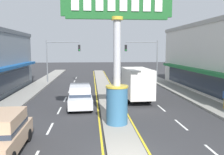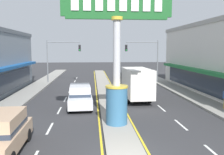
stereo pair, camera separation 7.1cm
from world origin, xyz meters
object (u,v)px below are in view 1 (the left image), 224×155
(traffic_light_left_side, at_px, (59,54))
(suv_far_right_lane, at_px, (2,133))
(traffic_light_right_side, at_px, (145,54))
(district_sign, at_px, (117,65))
(suv_near_right_lane, at_px, (80,96))
(box_truck_near_left_lane, at_px, (135,82))

(traffic_light_left_side, distance_m, suv_far_right_lane, 23.64)
(traffic_light_right_side, bearing_deg, traffic_light_left_side, 175.66)
(district_sign, distance_m, traffic_light_right_side, 19.89)
(suv_far_right_lane, bearing_deg, traffic_light_right_side, 61.84)
(traffic_light_right_side, xyz_separation_m, suv_far_right_lane, (-12.03, -22.48, -3.26))
(district_sign, distance_m, suv_far_right_lane, 7.49)
(district_sign, distance_m, traffic_light_left_side, 20.78)
(district_sign, xyz_separation_m, suv_near_right_lane, (-2.58, 5.09, -2.98))
(traffic_light_right_side, relative_size, suv_far_right_lane, 1.34)
(district_sign, relative_size, suv_far_right_lane, 1.80)
(traffic_light_right_side, height_order, suv_near_right_lane, traffic_light_right_side)
(suv_near_right_lane, xyz_separation_m, box_truck_near_left_lane, (5.21, 2.76, 0.71))
(traffic_light_right_side, distance_m, suv_near_right_lane, 16.67)
(suv_near_right_lane, bearing_deg, traffic_light_right_side, 57.70)
(suv_far_right_lane, bearing_deg, suv_near_right_lane, 69.16)
(traffic_light_left_side, distance_m, suv_near_right_lane, 15.52)
(traffic_light_right_side, bearing_deg, suv_near_right_lane, -122.30)
(traffic_light_left_side, relative_size, traffic_light_right_side, 1.00)
(traffic_light_right_side, height_order, box_truck_near_left_lane, traffic_light_right_side)
(suv_near_right_lane, relative_size, suv_far_right_lane, 1.01)
(district_sign, distance_m, box_truck_near_left_lane, 8.59)
(district_sign, bearing_deg, suv_far_right_lane, -148.69)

